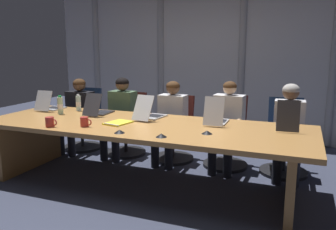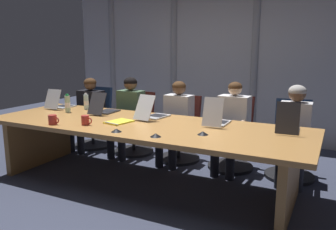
{
  "view_description": "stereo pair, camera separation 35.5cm",
  "coord_description": "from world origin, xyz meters",
  "px_view_note": "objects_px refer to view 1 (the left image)",
  "views": [
    {
      "loc": [
        1.67,
        -3.44,
        1.59
      ],
      "look_at": [
        0.27,
        0.12,
        0.84
      ],
      "focal_mm": 36.68,
      "sensor_mm": 36.0,
      "label": 1
    },
    {
      "loc": [
        1.99,
        -3.29,
        1.59
      ],
      "look_at": [
        0.27,
        0.12,
        0.84
      ],
      "focal_mm": 36.68,
      "sensor_mm": 36.0,
      "label": 2
    }
  ],
  "objects_px": {
    "laptop_left_mid": "(99,110)",
    "person_left_end": "(77,110)",
    "office_chair_left_end": "(84,126)",
    "water_bottle_secondary": "(60,106)",
    "office_chair_center": "(174,136)",
    "water_bottle_primary": "(78,103)",
    "office_chair_left_mid": "(128,131)",
    "office_chair_right_mid": "(227,140)",
    "person_right_end": "(289,125)",
    "conference_mic_left_side": "(207,132)",
    "person_right_mid": "(227,121)",
    "coffee_mug_far": "(50,122)",
    "person_left_mid": "(120,112)",
    "person_center": "(170,118)",
    "spiral_notepad": "(118,123)",
    "laptop_center": "(150,114)",
    "conference_mic_middle": "(119,131)",
    "conference_mic_right_side": "(161,135)",
    "laptop_right_end": "(287,124)",
    "laptop_left_end": "(50,106)",
    "office_chair_right_end": "(284,146)",
    "laptop_right_mid": "(216,118)",
    "coffee_mug_near": "(85,122)"
  },
  "relations": [
    {
      "from": "laptop_left_end",
      "to": "coffee_mug_far",
      "type": "height_order",
      "value": "laptop_left_end"
    },
    {
      "from": "coffee_mug_far",
      "to": "spiral_notepad",
      "type": "distance_m",
      "value": 0.74
    },
    {
      "from": "office_chair_left_end",
      "to": "office_chair_right_mid",
      "type": "relative_size",
      "value": 1.0
    },
    {
      "from": "laptop_left_end",
      "to": "laptop_left_mid",
      "type": "bearing_deg",
      "value": -93.55
    },
    {
      "from": "office_chair_right_mid",
      "to": "person_center",
      "type": "distance_m",
      "value": 0.83
    },
    {
      "from": "laptop_right_mid",
      "to": "coffee_mug_near",
      "type": "distance_m",
      "value": 1.47
    },
    {
      "from": "person_right_end",
      "to": "conference_mic_left_side",
      "type": "xyz_separation_m",
      "value": [
        -0.74,
        -1.08,
        0.1
      ]
    },
    {
      "from": "office_chair_left_mid",
      "to": "office_chair_right_mid",
      "type": "distance_m",
      "value": 1.52
    },
    {
      "from": "laptop_right_end",
      "to": "coffee_mug_far",
      "type": "distance_m",
      "value": 2.55
    },
    {
      "from": "laptop_center",
      "to": "office_chair_center",
      "type": "relative_size",
      "value": 0.56
    },
    {
      "from": "office_chair_center",
      "to": "water_bottle_secondary",
      "type": "height_order",
      "value": "water_bottle_secondary"
    },
    {
      "from": "office_chair_center",
      "to": "person_left_mid",
      "type": "height_order",
      "value": "person_left_mid"
    },
    {
      "from": "laptop_left_mid",
      "to": "office_chair_center",
      "type": "relative_size",
      "value": 0.5
    },
    {
      "from": "office_chair_right_mid",
      "to": "spiral_notepad",
      "type": "height_order",
      "value": "office_chair_right_mid"
    },
    {
      "from": "coffee_mug_far",
      "to": "conference_mic_right_side",
      "type": "distance_m",
      "value": 1.3
    },
    {
      "from": "office_chair_right_end",
      "to": "person_right_mid",
      "type": "distance_m",
      "value": 0.8
    },
    {
      "from": "person_right_mid",
      "to": "conference_mic_right_side",
      "type": "relative_size",
      "value": 10.56
    },
    {
      "from": "laptop_left_end",
      "to": "conference_mic_left_side",
      "type": "relative_size",
      "value": 3.74
    },
    {
      "from": "office_chair_left_mid",
      "to": "conference_mic_left_side",
      "type": "distance_m",
      "value": 2.04
    },
    {
      "from": "laptop_left_mid",
      "to": "person_left_end",
      "type": "height_order",
      "value": "person_left_end"
    },
    {
      "from": "laptop_center",
      "to": "person_left_mid",
      "type": "height_order",
      "value": "person_left_mid"
    },
    {
      "from": "office_chair_right_mid",
      "to": "person_right_mid",
      "type": "bearing_deg",
      "value": 12.58
    },
    {
      "from": "conference_mic_middle",
      "to": "water_bottle_primary",
      "type": "bearing_deg",
      "value": 141.79
    },
    {
      "from": "laptop_right_mid",
      "to": "office_chair_left_end",
      "type": "height_order",
      "value": "laptop_right_mid"
    },
    {
      "from": "office_chair_right_mid",
      "to": "office_chair_right_end",
      "type": "xyz_separation_m",
      "value": [
        0.75,
        -0.0,
        0.0
      ]
    },
    {
      "from": "conference_mic_middle",
      "to": "spiral_notepad",
      "type": "relative_size",
      "value": 0.32
    },
    {
      "from": "office_chair_left_mid",
      "to": "water_bottle_secondary",
      "type": "xyz_separation_m",
      "value": [
        -0.49,
        -0.91,
        0.51
      ]
    },
    {
      "from": "laptop_center",
      "to": "conference_mic_middle",
      "type": "distance_m",
      "value": 0.78
    },
    {
      "from": "office_chair_left_mid",
      "to": "person_center",
      "type": "relative_size",
      "value": 0.81
    },
    {
      "from": "person_right_end",
      "to": "conference_mic_middle",
      "type": "bearing_deg",
      "value": -51.13
    },
    {
      "from": "person_right_mid",
      "to": "laptop_left_end",
      "type": "bearing_deg",
      "value": -73.68
    },
    {
      "from": "person_left_mid",
      "to": "person_center",
      "type": "bearing_deg",
      "value": 92.77
    },
    {
      "from": "laptop_center",
      "to": "conference_mic_right_side",
      "type": "bearing_deg",
      "value": -142.03
    },
    {
      "from": "laptop_right_mid",
      "to": "water_bottle_primary",
      "type": "bearing_deg",
      "value": 85.09
    },
    {
      "from": "person_right_end",
      "to": "water_bottle_secondary",
      "type": "relative_size",
      "value": 4.74
    },
    {
      "from": "person_left_mid",
      "to": "office_chair_left_end",
      "type": "bearing_deg",
      "value": -98.79
    },
    {
      "from": "water_bottle_secondary",
      "to": "spiral_notepad",
      "type": "xyz_separation_m",
      "value": [
        0.98,
        -0.23,
        -0.1
      ]
    },
    {
      "from": "coffee_mug_near",
      "to": "person_right_mid",
      "type": "bearing_deg",
      "value": 43.6
    },
    {
      "from": "office_chair_left_end",
      "to": "water_bottle_secondary",
      "type": "xyz_separation_m",
      "value": [
        0.3,
        -0.92,
        0.5
      ]
    },
    {
      "from": "laptop_right_mid",
      "to": "laptop_right_end",
      "type": "relative_size",
      "value": 1.05
    },
    {
      "from": "water_bottle_primary",
      "to": "office_chair_left_mid",
      "type": "bearing_deg",
      "value": 56.72
    },
    {
      "from": "office_chair_right_mid",
      "to": "person_right_mid",
      "type": "relative_size",
      "value": 0.82
    },
    {
      "from": "laptop_left_mid",
      "to": "conference_mic_middle",
      "type": "bearing_deg",
      "value": -138.02
    },
    {
      "from": "laptop_right_end",
      "to": "water_bottle_secondary",
      "type": "height_order",
      "value": "laptop_right_end"
    },
    {
      "from": "office_chair_center",
      "to": "person_right_end",
      "type": "relative_size",
      "value": 0.79
    },
    {
      "from": "person_right_mid",
      "to": "coffee_mug_far",
      "type": "height_order",
      "value": "person_right_mid"
    },
    {
      "from": "coffee_mug_near",
      "to": "office_chair_left_mid",
      "type": "bearing_deg",
      "value": 99.36
    },
    {
      "from": "office_chair_center",
      "to": "water_bottle_primary",
      "type": "bearing_deg",
      "value": -56.43
    },
    {
      "from": "person_right_end",
      "to": "laptop_center",
      "type": "bearing_deg",
      "value": -71.52
    },
    {
      "from": "person_right_mid",
      "to": "water_bottle_primary",
      "type": "relative_size",
      "value": 5.08
    }
  ]
}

